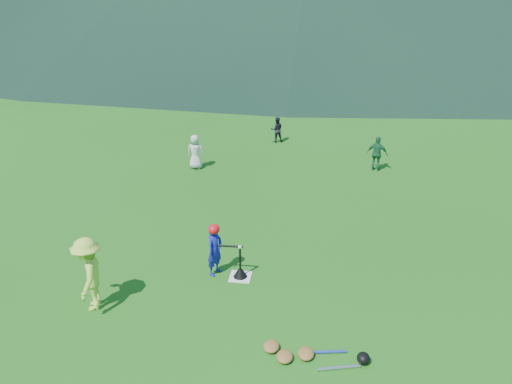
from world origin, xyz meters
TOP-DOWN VIEW (x-y plane):
  - ground at (0.00, 0.00)m, footprint 120.00×120.00m
  - home_plate at (0.00, 0.00)m, footprint 0.45×0.45m
  - baseball at (0.00, 0.00)m, footprint 0.08×0.08m
  - batter_child at (-0.56, 0.08)m, footprint 0.43×0.50m
  - adult_coach at (-2.66, -1.40)m, footprint 0.76×1.07m
  - fielder_a at (-2.52, 6.23)m, footprint 0.56×0.37m
  - fielder_b at (-0.13, 9.42)m, footprint 0.55×0.47m
  - fielder_c at (3.39, 6.83)m, footprint 0.73×0.46m
  - batting_tee at (0.00, 0.00)m, footprint 0.30×0.30m
  - batter_gear at (-0.53, 0.08)m, footprint 0.73×0.26m
  - equipment_pile at (1.49, -2.24)m, footprint 1.80×0.61m
  - outfield_fence at (0.00, 28.00)m, footprint 70.07×0.08m

SIDE VIEW (x-z plane):
  - ground at x=0.00m, z-range 0.00..0.00m
  - home_plate at x=0.00m, z-range 0.00..0.02m
  - equipment_pile at x=1.49m, z-range -0.03..0.16m
  - batting_tee at x=0.00m, z-range -0.21..0.47m
  - fielder_b at x=-0.13m, z-range 0.00..0.97m
  - fielder_a at x=-2.52m, z-range 0.00..1.14m
  - fielder_c at x=3.39m, z-range 0.00..1.15m
  - batter_child at x=-0.56m, z-range 0.00..1.15m
  - outfield_fence at x=0.00m, z-range 0.03..1.36m
  - baseball at x=0.00m, z-range 0.70..0.78m
  - adult_coach at x=-2.66m, z-range 0.00..1.49m
  - batter_gear at x=-0.53m, z-range 0.79..1.30m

